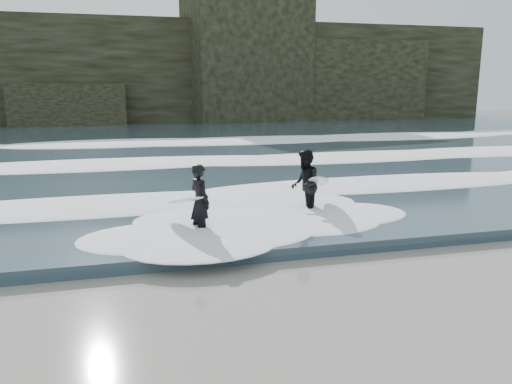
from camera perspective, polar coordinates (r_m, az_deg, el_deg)
ground at (r=8.51m, az=9.29°, el=-14.59°), size 120.00×120.00×0.00m
sea at (r=36.24m, az=-9.58°, el=6.10°), size 90.00×52.00×0.30m
headland at (r=53.03m, az=-11.50°, el=13.11°), size 70.00×9.00×10.00m
foam_near at (r=16.58m, az=-3.27°, el=0.22°), size 60.00×3.20×0.20m
foam_mid at (r=23.38m, az=-6.68°, el=3.66°), size 60.00×4.00×0.24m
foam_far at (r=32.25m, az=-8.95°, el=5.94°), size 60.00×4.80×0.30m
surfer_left at (r=12.55m, az=-6.73°, el=-1.09°), size 1.31×2.09×1.91m
surfer_right at (r=14.39m, az=5.75°, el=0.87°), size 1.62×2.27×2.02m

